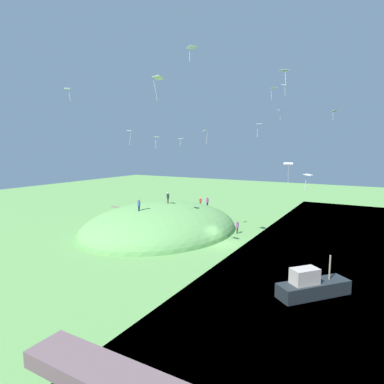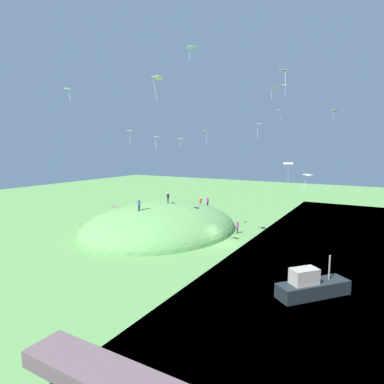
{
  "view_description": "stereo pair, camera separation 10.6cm",
  "coord_description": "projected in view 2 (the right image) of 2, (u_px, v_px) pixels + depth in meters",
  "views": [
    {
      "loc": [
        -16.75,
        37.02,
        12.22
      ],
      "look_at": [
        5.29,
        -1.68,
        6.17
      ],
      "focal_mm": 30.25,
      "sensor_mm": 36.0,
      "label": 1
    },
    {
      "loc": [
        -16.84,
        36.97,
        12.22
      ],
      "look_at": [
        5.29,
        -1.68,
        6.17
      ],
      "focal_mm": 30.25,
      "sensor_mm": 36.0,
      "label": 2
    }
  ],
  "objects": [
    {
      "name": "grass_hill",
      "position": [
        161.0,
        229.0,
        49.09
      ],
      "size": [
        21.64,
        26.42,
        7.87
      ],
      "primitive_type": "ellipsoid",
      "color": "#609952",
      "rests_on": "ground_plane"
    },
    {
      "name": "person_walking_path",
      "position": [
        139.0,
        204.0,
        44.36
      ],
      "size": [
        0.53,
        0.53,
        1.59
      ],
      "rotation": [
        0.0,
        0.0,
        1.18
      ],
      "color": "#1E2D47",
      "rests_on": "grass_hill"
    },
    {
      "name": "kite_11",
      "position": [
        284.0,
        71.0,
        33.09
      ],
      "size": [
        1.0,
        1.02,
        1.64
      ],
      "color": "white"
    },
    {
      "name": "kite_7",
      "position": [
        335.0,
        111.0,
        44.5
      ],
      "size": [
        0.82,
        1.06,
        1.41
      ],
      "color": "white"
    },
    {
      "name": "kite_10",
      "position": [
        308.0,
        176.0,
        26.36
      ],
      "size": [
        0.73,
        0.92,
        1.38
      ],
      "color": "white"
    },
    {
      "name": "kite_4",
      "position": [
        158.0,
        79.0,
        30.59
      ],
      "size": [
        1.19,
        0.94,
        2.23
      ],
      "color": "white"
    },
    {
      "name": "kite_3",
      "position": [
        158.0,
        137.0,
        40.67
      ],
      "size": [
        0.83,
        1.05,
        1.57
      ],
      "color": "white"
    },
    {
      "name": "person_watching_kites",
      "position": [
        201.0,
        201.0,
        58.76
      ],
      "size": [
        0.44,
        0.44,
        1.67
      ],
      "rotation": [
        0.0,
        0.0,
        6.27
      ],
      "color": "brown",
      "rests_on": "grass_hill"
    },
    {
      "name": "person_with_child",
      "position": [
        237.0,
        226.0,
        46.43
      ],
      "size": [
        0.51,
        0.51,
        1.85
      ],
      "rotation": [
        0.0,
        0.0,
        4.04
      ],
      "color": "#40352A",
      "rests_on": "ground_plane"
    },
    {
      "name": "person_near_shore",
      "position": [
        168.0,
        196.0,
        48.99
      ],
      "size": [
        0.53,
        0.53,
        1.68
      ],
      "rotation": [
        0.0,
        0.0,
        0.36
      ],
      "color": "#403D27",
      "rests_on": "grass_hill"
    },
    {
      "name": "kite_13",
      "position": [
        191.0,
        48.0,
        33.55
      ],
      "size": [
        1.4,
        1.39,
        1.4
      ],
      "color": "white"
    },
    {
      "name": "kite_0",
      "position": [
        130.0,
        132.0,
        41.81
      ],
      "size": [
        0.85,
        0.65,
        1.86
      ],
      "color": "white"
    },
    {
      "name": "kite_14",
      "position": [
        259.0,
        125.0,
        43.89
      ],
      "size": [
        0.9,
        0.71,
        1.88
      ],
      "color": "white"
    },
    {
      "name": "person_on_hilltop",
      "position": [
        207.0,
        201.0,
        57.33
      ],
      "size": [
        0.61,
        0.61,
        1.69
      ],
      "rotation": [
        0.0,
        0.0,
        1.03
      ],
      "color": "#20244D",
      "rests_on": "grass_hill"
    },
    {
      "name": "kite_5",
      "position": [
        68.0,
        90.0,
        34.8
      ],
      "size": [
        0.75,
        0.72,
        1.34
      ],
      "color": "white"
    },
    {
      "name": "kite_6",
      "position": [
        181.0,
        139.0,
        48.47
      ],
      "size": [
        0.91,
        0.79,
        1.18
      ],
      "color": "silver"
    },
    {
      "name": "kite_9",
      "position": [
        273.0,
        89.0,
        46.31
      ],
      "size": [
        0.97,
        1.04,
        1.69
      ],
      "color": "white"
    },
    {
      "name": "kite_2",
      "position": [
        285.0,
        86.0,
        48.81
      ],
      "size": [
        0.95,
        1.09,
        1.87
      ],
      "color": "white"
    },
    {
      "name": "kite_12",
      "position": [
        206.0,
        132.0,
        43.5
      ],
      "size": [
        0.64,
        0.68,
        1.89
      ],
      "color": "#F3DBD4"
    },
    {
      "name": "ground_plane",
      "position": [
        221.0,
        244.0,
        41.73
      ],
      "size": [
        160.0,
        160.0,
        0.0
      ],
      "primitive_type": "plane",
      "color": "#5D924C"
    },
    {
      "name": "dirt_path",
      "position": [
        136.0,
        210.0,
        64.06
      ],
      "size": [
        14.67,
        2.64,
        0.04
      ],
      "primitive_type": "cube",
      "rotation": [
        0.0,
        0.0,
        -0.11
      ],
      "color": "#72584D",
      "rests_on": "ground_plane"
    },
    {
      "name": "boat_on_lake",
      "position": [
        311.0,
        286.0,
        26.8
      ],
      "size": [
        5.49,
        5.97,
        3.32
      ],
      "rotation": [
        0.0,
        0.0,
        0.86
      ],
      "color": "#1F262A",
      "rests_on": "lake_water"
    },
    {
      "name": "kite_8",
      "position": [
        288.0,
        165.0,
        37.9
      ],
      "size": [
        1.19,
        0.93,
        2.33
      ],
      "color": "white"
    },
    {
      "name": "kite_1",
      "position": [
        281.0,
        111.0,
        49.3
      ],
      "size": [
        0.94,
        1.18,
        1.59
      ],
      "color": "white"
    }
  ]
}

